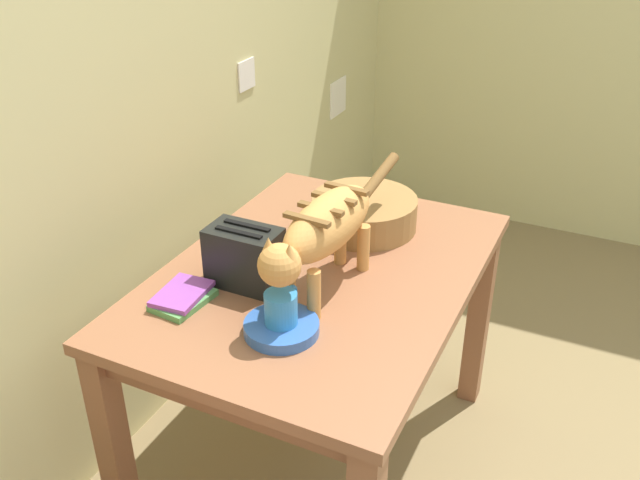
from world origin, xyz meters
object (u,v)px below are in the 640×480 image
(book_stack, at_px, (183,297))
(cat, at_px, (324,229))
(dining_table, at_px, (320,298))
(wicker_basket, at_px, (364,212))
(magazine, at_px, (371,214))
(coffee_mug, at_px, (282,308))
(toaster, at_px, (244,257))
(saucer_bowl, at_px, (282,328))

(book_stack, bearing_deg, cat, -56.72)
(dining_table, bearing_deg, wicker_basket, -2.06)
(magazine, relative_size, book_stack, 1.55)
(magazine, distance_m, wicker_basket, 0.11)
(cat, height_order, coffee_mug, cat)
(cat, height_order, magazine, cat)
(magazine, height_order, wicker_basket, wicker_basket)
(toaster, bearing_deg, dining_table, -45.81)
(cat, xyz_separation_m, saucer_bowl, (-0.21, 0.02, -0.18))
(coffee_mug, height_order, wicker_basket, coffee_mug)
(coffee_mug, xyz_separation_m, book_stack, (0.00, 0.30, -0.06))
(cat, xyz_separation_m, toaster, (-0.05, 0.22, -0.11))
(toaster, bearing_deg, coffee_mug, -128.04)
(dining_table, bearing_deg, toaster, 134.19)
(magazine, height_order, book_stack, book_stack)
(wicker_basket, bearing_deg, saucer_bowl, -177.00)
(wicker_basket, bearing_deg, toaster, 159.80)
(cat, distance_m, book_stack, 0.42)
(cat, distance_m, coffee_mug, 0.24)
(saucer_bowl, bearing_deg, toaster, 51.32)
(cat, relative_size, magazine, 2.58)
(dining_table, distance_m, coffee_mug, 0.36)
(wicker_basket, bearing_deg, dining_table, 177.94)
(saucer_bowl, bearing_deg, cat, -4.20)
(saucer_bowl, bearing_deg, dining_table, 7.87)
(toaster, bearing_deg, cat, -76.10)
(cat, relative_size, toaster, 3.54)
(cat, distance_m, saucer_bowl, 0.28)
(magazine, bearing_deg, cat, -172.90)
(cat, bearing_deg, wicker_basket, -79.01)
(saucer_bowl, xyz_separation_m, book_stack, (0.00, 0.30, 0.00))
(dining_table, bearing_deg, saucer_bowl, -172.13)
(saucer_bowl, xyz_separation_m, wicker_basket, (0.62, 0.03, 0.04))
(saucer_bowl, relative_size, wicker_basket, 0.57)
(dining_table, bearing_deg, coffee_mug, -172.04)
(cat, distance_m, wicker_basket, 0.43)
(saucer_bowl, distance_m, coffee_mug, 0.06)
(cat, relative_size, saucer_bowl, 3.71)
(coffee_mug, relative_size, book_stack, 0.70)
(wicker_basket, bearing_deg, book_stack, 156.15)
(dining_table, bearing_deg, cat, -149.29)
(cat, bearing_deg, dining_table, -55.09)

